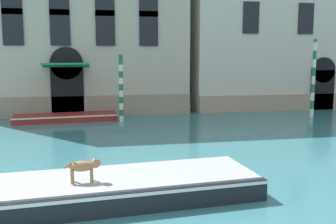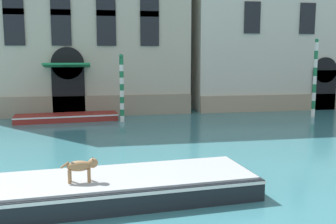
{
  "view_description": "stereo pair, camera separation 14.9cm",
  "coord_description": "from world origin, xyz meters",
  "px_view_note": "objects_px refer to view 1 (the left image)",
  "views": [
    {
      "loc": [
        0.63,
        -5.3,
        3.78
      ],
      "look_at": [
        3.96,
        11.75,
        1.2
      ],
      "focal_mm": 42.0,
      "sensor_mm": 36.0,
      "label": 1
    },
    {
      "loc": [
        0.78,
        -5.32,
        3.78
      ],
      "look_at": [
        3.96,
        11.75,
        1.2
      ],
      "focal_mm": 42.0,
      "sensor_mm": 36.0,
      "label": 2
    }
  ],
  "objects_px": {
    "dog_on_deck": "(84,166)",
    "mooring_pole_0": "(121,88)",
    "boat_foreground": "(126,186)",
    "boat_moored_near_palazzo": "(66,117)",
    "mooring_pole_2": "(313,78)"
  },
  "relations": [
    {
      "from": "dog_on_deck",
      "to": "boat_moored_near_palazzo",
      "type": "distance_m",
      "value": 13.17
    },
    {
      "from": "boat_foreground",
      "to": "mooring_pole_0",
      "type": "bearing_deg",
      "value": 81.64
    },
    {
      "from": "mooring_pole_0",
      "to": "dog_on_deck",
      "type": "bearing_deg",
      "value": -98.55
    },
    {
      "from": "boat_moored_near_palazzo",
      "to": "mooring_pole_2",
      "type": "distance_m",
      "value": 14.75
    },
    {
      "from": "boat_foreground",
      "to": "mooring_pole_0",
      "type": "relative_size",
      "value": 1.89
    },
    {
      "from": "boat_foreground",
      "to": "mooring_pole_2",
      "type": "height_order",
      "value": "mooring_pole_2"
    },
    {
      "from": "dog_on_deck",
      "to": "mooring_pole_0",
      "type": "relative_size",
      "value": 0.24
    },
    {
      "from": "boat_moored_near_palazzo",
      "to": "mooring_pole_0",
      "type": "height_order",
      "value": "mooring_pole_0"
    },
    {
      "from": "boat_foreground",
      "to": "mooring_pole_0",
      "type": "distance_m",
      "value": 11.95
    },
    {
      "from": "dog_on_deck",
      "to": "boat_foreground",
      "type": "bearing_deg",
      "value": 17.38
    },
    {
      "from": "boat_foreground",
      "to": "mooring_pole_2",
      "type": "distance_m",
      "value": 16.87
    },
    {
      "from": "dog_on_deck",
      "to": "mooring_pole_2",
      "type": "xyz_separation_m",
      "value": [
        13.27,
        11.79,
        1.33
      ]
    },
    {
      "from": "boat_moored_near_palazzo",
      "to": "dog_on_deck",
      "type": "bearing_deg",
      "value": -89.44
    },
    {
      "from": "dog_on_deck",
      "to": "mooring_pole_0",
      "type": "xyz_separation_m",
      "value": [
        1.83,
        12.15,
        0.88
      ]
    },
    {
      "from": "dog_on_deck",
      "to": "boat_moored_near_palazzo",
      "type": "relative_size",
      "value": 0.16
    }
  ]
}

